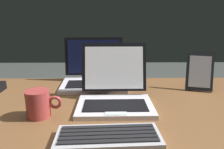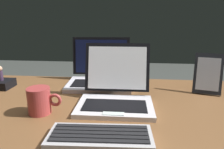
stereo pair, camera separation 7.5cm
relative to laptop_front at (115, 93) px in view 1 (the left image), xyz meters
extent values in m
cube|color=brown|center=(-0.01, -0.01, -0.06)|extent=(1.37, 0.74, 0.02)
cylinder|color=black|center=(-0.65, 0.31, -0.41)|extent=(0.04, 0.04, 0.68)
cylinder|color=black|center=(0.62, 0.31, -0.41)|extent=(0.04, 0.04, 0.68)
cube|color=silver|center=(0.00, -0.04, -0.04)|extent=(0.29, 0.20, 0.02)
cube|color=black|center=(0.00, -0.05, -0.03)|extent=(0.24, 0.11, 0.00)
cube|color=silver|center=(0.00, -0.12, -0.03)|extent=(0.08, 0.03, 0.00)
cube|color=black|center=(0.00, 0.09, 0.08)|extent=(0.27, 0.07, 0.20)
cube|color=white|center=(0.00, 0.08, 0.08)|extent=(0.25, 0.06, 0.17)
cube|color=#4CF259|center=(0.00, 0.08, 0.07)|extent=(0.23, 0.01, 0.01)
cube|color=silver|center=(-0.10, 0.21, -0.04)|extent=(0.33, 0.24, 0.02)
cube|color=black|center=(-0.10, 0.20, -0.03)|extent=(0.27, 0.13, 0.00)
cube|color=white|center=(-0.10, 0.13, -0.03)|extent=(0.08, 0.04, 0.00)
cube|color=black|center=(-0.11, 0.34, 0.08)|extent=(0.31, 0.05, 0.20)
cube|color=black|center=(-0.10, 0.33, 0.08)|extent=(0.28, 0.04, 0.18)
cube|color=silver|center=(-0.10, 0.33, 0.07)|extent=(0.26, 0.01, 0.01)
cube|color=#B7B3B8|center=(-0.02, -0.26, -0.04)|extent=(0.30, 0.13, 0.02)
cube|color=black|center=(-0.02, -0.30, -0.02)|extent=(0.27, 0.03, 0.00)
cube|color=black|center=(-0.02, -0.28, -0.02)|extent=(0.27, 0.03, 0.00)
cube|color=black|center=(-0.02, -0.26, -0.02)|extent=(0.27, 0.03, 0.00)
cube|color=black|center=(-0.03, -0.24, -0.02)|extent=(0.27, 0.03, 0.00)
cube|color=black|center=(-0.03, -0.22, -0.02)|extent=(0.27, 0.03, 0.00)
cube|color=black|center=(0.40, 0.17, 0.04)|extent=(0.13, 0.09, 0.18)
cube|color=#B4BAC8|center=(0.40, 0.16, 0.04)|extent=(0.10, 0.07, 0.14)
cube|color=black|center=(0.41, 0.20, -0.03)|extent=(0.02, 0.02, 0.03)
cylinder|color=#B03E3D|center=(-0.27, -0.10, 0.00)|extent=(0.08, 0.08, 0.10)
torus|color=#B03E3D|center=(-0.21, -0.10, 0.00)|extent=(0.05, 0.01, 0.05)
camera|label=1|loc=(-0.02, -0.76, 0.29)|focal=32.87mm
camera|label=2|loc=(0.05, -0.76, 0.29)|focal=32.87mm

